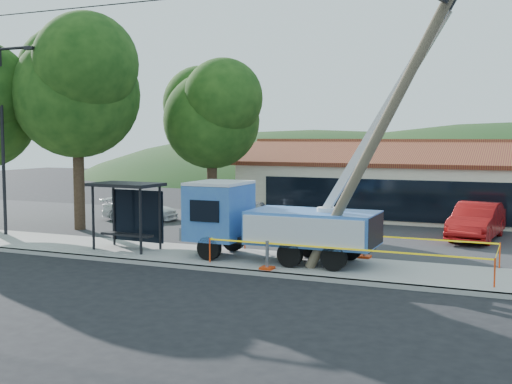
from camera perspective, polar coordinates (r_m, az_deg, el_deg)
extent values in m
plane|color=black|center=(20.90, -3.20, -8.43)|extent=(120.00, 120.00, 0.00)
cube|color=#A6A29C|center=(22.73, -0.81, -7.13)|extent=(60.00, 0.25, 0.15)
cube|color=#A6A29C|center=(24.44, 1.03, -6.27)|extent=(60.00, 4.00, 0.15)
cube|color=#28282B|center=(31.88, 6.53, -3.69)|extent=(60.00, 12.00, 0.10)
cube|color=beige|center=(38.63, 15.72, 0.14)|extent=(22.00, 8.00, 3.40)
cube|color=black|center=(34.69, 14.81, -0.83)|extent=(18.04, 0.08, 2.21)
cube|color=maroon|center=(36.54, 15.37, 3.33)|extent=(22.50, 4.53, 1.52)
cube|color=maroon|center=(40.50, 16.17, 3.46)|extent=(22.50, 4.53, 1.52)
cube|color=maroon|center=(38.51, 15.82, 4.37)|extent=(22.50, 0.30, 0.25)
cylinder|color=black|center=(32.73, -21.59, 4.04)|extent=(0.16, 0.16, 9.00)
cylinder|color=black|center=(32.36, -20.69, 11.87)|extent=(1.80, 0.14, 0.14)
cube|color=black|center=(31.74, -19.50, 11.96)|extent=(0.50, 0.22, 0.15)
cylinder|color=#332316|center=(33.71, -15.46, 0.87)|extent=(0.56, 0.56, 5.06)
sphere|color=#14370F|center=(33.69, -15.64, 8.31)|extent=(6.30, 6.30, 6.30)
sphere|color=#14370F|center=(35.22, -16.43, 10.01)|extent=(5.04, 5.04, 5.04)
sphere|color=#14370F|center=(32.37, -14.88, 10.92)|extent=(5.04, 5.04, 5.04)
cylinder|color=#332316|center=(35.20, -3.93, 0.49)|extent=(0.56, 0.56, 4.18)
sphere|color=#14370F|center=(35.10, -3.96, 6.38)|extent=(5.25, 5.25, 5.25)
sphere|color=#14370F|center=(36.24, -4.95, 7.83)|extent=(4.20, 4.20, 4.20)
sphere|color=#14370F|center=(34.05, -2.94, 8.35)|extent=(4.20, 4.20, 4.20)
ellipsoid|color=#143814|center=(77.19, 5.16, 1.38)|extent=(78.40, 56.00, 28.00)
cylinder|color=black|center=(24.44, -4.18, -5.00)|extent=(0.92, 0.31, 0.92)
cylinder|color=black|center=(26.33, -2.01, -4.26)|extent=(0.92, 0.31, 0.92)
cylinder|color=black|center=(23.13, 3.04, -5.56)|extent=(0.92, 0.31, 0.92)
cylinder|color=black|center=(25.12, 4.75, -4.73)|extent=(0.92, 0.31, 0.92)
cylinder|color=black|center=(22.63, 6.94, -5.83)|extent=(0.92, 0.31, 0.92)
cylinder|color=black|center=(24.66, 8.36, -4.95)|extent=(0.92, 0.31, 0.92)
cube|color=black|center=(24.29, 2.57, -4.44)|extent=(6.73, 1.02, 0.25)
cube|color=#3561BC|center=(25.24, -3.28, -1.75)|extent=(2.04, 2.45, 2.14)
cube|color=silver|center=(25.14, -3.29, 0.79)|extent=(2.04, 2.45, 0.12)
cube|color=black|center=(25.67, -5.21, -1.30)|extent=(0.08, 1.84, 0.92)
cube|color=gray|center=(25.85, -5.39, -3.43)|extent=(0.15, 2.35, 0.51)
cube|color=#3561BC|center=(23.82, 5.10, -3.15)|extent=(4.69, 2.45, 1.22)
cylinder|color=silver|center=(23.61, 6.28, -2.11)|extent=(0.71, 0.71, 0.61)
cube|color=silver|center=(22.88, 12.25, 8.48)|extent=(5.08, 0.29, 8.32)
cube|color=gray|center=(22.84, 13.02, 9.11)|extent=(3.06, 0.18, 5.00)
cube|color=red|center=(22.83, 1.00, -6.77)|extent=(0.46, 0.46, 0.08)
cube|color=red|center=(25.26, 9.63, -5.69)|extent=(0.46, 0.46, 0.08)
cylinder|color=brown|center=(22.00, 11.31, 5.98)|extent=(5.49, 0.35, 10.38)
cylinder|color=black|center=(22.64, 16.86, 16.01)|extent=(0.60, 0.40, 0.67)
cylinder|color=black|center=(27.33, -14.27, -2.23)|extent=(0.12, 0.12, 2.64)
cylinder|color=black|center=(25.82, -10.22, -2.57)|extent=(0.12, 0.12, 2.64)
cylinder|color=black|center=(28.33, -12.52, -1.94)|extent=(0.12, 0.12, 2.64)
cylinder|color=black|center=(26.87, -8.53, -2.25)|extent=(0.12, 0.12, 2.64)
cube|color=black|center=(26.93, -11.47, 0.66)|extent=(2.96, 1.93, 0.13)
cube|color=black|center=(27.63, -10.51, -2.08)|extent=(2.64, 0.21, 2.20)
cube|color=black|center=(27.17, -11.40, -3.74)|extent=(2.44, 0.58, 0.09)
cylinder|color=red|center=(24.04, -4.13, -5.16)|extent=(0.06, 0.06, 0.93)
cylinder|color=red|center=(21.41, 20.45, -6.72)|extent=(0.06, 0.06, 0.93)
cylinder|color=red|center=(24.52, 20.85, -5.27)|extent=(0.06, 0.06, 0.93)
cylinder|color=red|center=(26.84, -1.00, -4.08)|extent=(0.06, 0.06, 0.93)
cube|color=yellow|center=(22.13, 7.44, -4.97)|extent=(9.98, 0.01, 0.06)
cube|color=yellow|center=(22.89, 20.70, -4.92)|extent=(0.01, 3.16, 0.06)
cube|color=yellow|center=(25.15, 9.43, -3.79)|extent=(9.98, 0.01, 0.06)
cube|color=yellow|center=(25.36, -2.48, -3.66)|extent=(0.01, 3.16, 0.06)
imported|color=#A1A3A8|center=(32.99, -0.44, -3.45)|extent=(2.87, 4.55, 1.45)
imported|color=#A81110|center=(31.30, 18.96, -4.18)|extent=(2.35, 5.29, 1.69)
imported|color=white|center=(36.95, -10.22, -2.62)|extent=(4.56, 2.60, 1.25)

